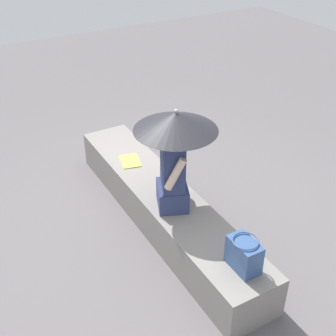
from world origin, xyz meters
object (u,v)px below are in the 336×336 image
(magazine, at_px, (130,161))
(parasol, at_px, (176,121))
(person_seated, at_px, (173,171))
(handbag_black, at_px, (244,254))

(magazine, bearing_deg, parasol, 17.85)
(person_seated, xyz_separation_m, parasol, (-0.04, 0.05, 0.48))
(person_seated, relative_size, parasol, 0.92)
(parasol, distance_m, handbag_black, 1.27)
(parasol, bearing_deg, person_seated, -51.71)
(person_seated, bearing_deg, handbag_black, 4.23)
(person_seated, relative_size, magazine, 3.21)
(parasol, bearing_deg, magazine, -175.76)
(handbag_black, xyz_separation_m, magazine, (-1.92, -0.09, -0.13))
(person_seated, bearing_deg, parasol, 128.29)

